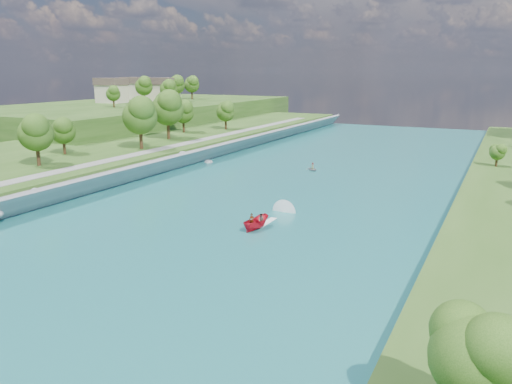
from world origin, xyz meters
The scene contains 10 objects.
ground centered at (0.00, 0.00, 0.00)m, with size 260.00×260.00×0.00m, color #2D5119.
river_water centered at (0.00, 20.00, 0.05)m, with size 55.00×240.00×0.10m, color #1A6265.
berm_west centered at (-50.00, 20.00, 1.75)m, with size 45.00×240.00×3.50m, color #2D5119.
ridge_west centered at (-82.50, 95.00, 4.50)m, with size 60.00×120.00×9.00m, color #2D5119.
riprap_bank centered at (-25.84, 19.23, 1.79)m, with size 4.06×236.00×4.40m.
riverside_path centered at (-32.50, 20.00, 3.55)m, with size 3.00×200.00×0.10m, color gray.
ridge_houses centered at (-88.67, 100.00, 13.31)m, with size 29.50×29.50×8.40m.
trees_ridge centered at (-74.30, 98.23, 14.11)m, with size 21.54×53.33×10.93m.
motorboat centered at (5.96, 9.91, 0.89)m, with size 3.60×19.23×2.12m.
raft centered at (-1.27, 48.45, 0.46)m, with size 3.52×3.65×1.58m.
Camera 1 is at (33.46, -45.51, 19.81)m, focal length 35.00 mm.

